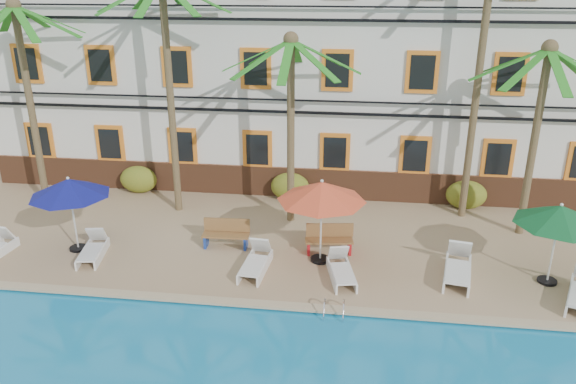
# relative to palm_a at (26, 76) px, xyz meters

# --- Properties ---
(ground) EXTENTS (100.00, 100.00, 0.00)m
(ground) POSITION_rel_palm_a_xyz_m (9.44, -5.05, -5.13)
(ground) COLOR #384C23
(ground) RESTS_ON ground
(pool_deck) EXTENTS (30.00, 12.00, 0.25)m
(pool_deck) POSITION_rel_palm_a_xyz_m (9.44, -0.05, -5.01)
(pool_deck) COLOR tan
(pool_deck) RESTS_ON ground
(pool_coping) EXTENTS (30.00, 0.35, 0.06)m
(pool_coping) POSITION_rel_palm_a_xyz_m (9.44, -5.95, -4.85)
(pool_coping) COLOR tan
(pool_coping) RESTS_ON pool_deck
(hotel_building) EXTENTS (25.40, 6.44, 10.22)m
(hotel_building) POSITION_rel_palm_a_xyz_m (9.44, 4.93, 0.24)
(hotel_building) COLOR silver
(hotel_building) RESTS_ON pool_deck
(palm_a) EXTENTS (4.55, 4.55, 7.53)m
(palm_a) POSITION_rel_palm_a_xyz_m (0.00, 0.00, 0.00)
(palm_a) COLOR brown
(palm_a) RESTS_ON pool_deck
(palm_b) EXTENTS (4.55, 4.55, 8.37)m
(palm_b) POSITION_rel_palm_a_xyz_m (5.25, 0.06, 0.48)
(palm_b) COLOR brown
(palm_b) RESTS_ON pool_deck
(palm_c) EXTENTS (4.55, 4.55, 6.56)m
(palm_c) POSITION_rel_palm_a_xyz_m (9.53, -0.33, -0.57)
(palm_c) COLOR brown
(palm_c) RESTS_ON pool_deck
(palm_d) EXTENTS (4.55, 4.55, 9.89)m
(palm_d) POSITION_rel_palm_a_xyz_m (15.69, 0.86, 1.34)
(palm_d) COLOR brown
(palm_d) RESTS_ON pool_deck
(palm_e) EXTENTS (4.55, 4.55, 6.44)m
(palm_e) POSITION_rel_palm_a_xyz_m (17.42, -0.38, -0.64)
(palm_e) COLOR brown
(palm_e) RESTS_ON pool_deck
(shrub_left) EXTENTS (1.50, 0.90, 1.10)m
(shrub_left) POSITION_rel_palm_a_xyz_m (3.13, 1.55, -4.33)
(shrub_left) COLOR #1E5317
(shrub_left) RESTS_ON pool_deck
(shrub_mid) EXTENTS (1.50, 0.90, 1.10)m
(shrub_mid) POSITION_rel_palm_a_xyz_m (9.27, 1.55, -4.33)
(shrub_mid) COLOR #1E5317
(shrub_mid) RESTS_ON pool_deck
(shrub_right) EXTENTS (1.50, 0.90, 1.10)m
(shrub_right) POSITION_rel_palm_a_xyz_m (15.92, 1.55, -4.33)
(shrub_right) COLOR #1E5317
(shrub_right) RESTS_ON pool_deck
(umbrella_blue) EXTENTS (2.48, 2.48, 2.48)m
(umbrella_blue) POSITION_rel_palm_a_xyz_m (3.04, -3.51, -2.77)
(umbrella_blue) COLOR black
(umbrella_blue) RESTS_ON pool_deck
(umbrella_red) EXTENTS (2.68, 2.68, 2.67)m
(umbrella_red) POSITION_rel_palm_a_xyz_m (10.82, -3.25, -2.60)
(umbrella_red) COLOR black
(umbrella_red) RESTS_ON pool_deck
(umbrella_green) EXTENTS (2.46, 2.46, 2.47)m
(umbrella_green) POSITION_rel_palm_a_xyz_m (17.40, -3.69, -2.78)
(umbrella_green) COLOR black
(umbrella_green) RESTS_ON pool_deck
(lounger_b) EXTENTS (0.91, 1.81, 0.82)m
(lounger_b) POSITION_rel_palm_a_xyz_m (3.77, -3.93, -4.62)
(lounger_b) COLOR silver
(lounger_b) RESTS_ON pool_deck
(lounger_c) EXTENTS (0.79, 1.87, 0.86)m
(lounger_c) POSITION_rel_palm_a_xyz_m (8.96, -4.11, -4.60)
(lounger_c) COLOR silver
(lounger_c) RESTS_ON pool_deck
(lounger_d) EXTENTS (0.99, 1.86, 0.83)m
(lounger_d) POSITION_rel_palm_a_xyz_m (11.51, -4.23, -4.61)
(lounger_d) COLOR silver
(lounger_d) RESTS_ON pool_deck
(lounger_e) EXTENTS (1.08, 2.14, 0.96)m
(lounger_e) POSITION_rel_palm_a_xyz_m (14.87, -3.76, -4.57)
(lounger_e) COLOR silver
(lounger_e) RESTS_ON pool_deck
(bench_left) EXTENTS (1.52, 0.54, 0.93)m
(bench_left) POSITION_rel_palm_a_xyz_m (7.72, -2.67, -4.41)
(bench_left) COLOR olive
(bench_left) RESTS_ON pool_deck
(bench_right) EXTENTS (1.55, 0.68, 0.93)m
(bench_right) POSITION_rel_palm_a_xyz_m (11.04, -2.63, -4.41)
(bench_right) COLOR olive
(bench_right) RESTS_ON pool_deck
(pool_ladder) EXTENTS (0.54, 0.74, 0.74)m
(pool_ladder) POSITION_rel_palm_a_xyz_m (11.40, -6.05, -4.88)
(pool_ladder) COLOR silver
(pool_ladder) RESTS_ON ground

